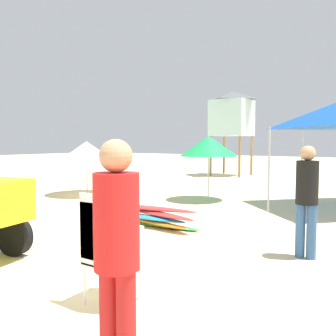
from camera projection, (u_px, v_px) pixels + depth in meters
name	position (u px, v px, depth m)	size (l,w,h in m)	color
ground	(45.00, 287.00, 4.33)	(80.00, 80.00, 0.00)	beige
stacked_plastic_chairs	(106.00, 240.00, 3.81)	(0.48, 0.48, 1.20)	white
surfboard_pile	(146.00, 216.00, 7.50)	(2.52, 0.77, 0.40)	green
lifeguard_near_left	(307.00, 194.00, 5.34)	(0.32, 0.32, 1.68)	#33598C
lifeguard_near_center	(117.00, 246.00, 2.51)	(0.32, 0.32, 1.75)	red
lifeguard_tower	(232.00, 114.00, 18.42)	(1.98, 1.98, 4.28)	olive
beach_umbrella_left	(87.00, 153.00, 11.86)	(2.15, 2.15, 1.74)	beige
beach_umbrella_far	(209.00, 146.00, 10.65)	(1.71, 1.71, 1.90)	beige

